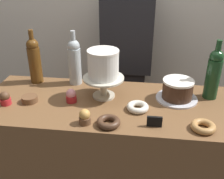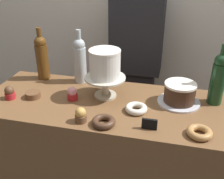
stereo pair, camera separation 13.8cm
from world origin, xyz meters
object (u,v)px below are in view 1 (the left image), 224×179
white_layer_cake (103,64)px  cookie_stack (30,99)px  cake_stand_pedestal (104,83)px  cupcake_caramel (85,117)px  chocolate_round_cake (178,89)px  donut_chocolate (108,122)px  cupcake_chocolate (5,98)px  wine_bottle_green (214,73)px  price_sign_chalkboard (154,122)px  donut_maple (203,127)px  cupcake_strawberry (71,96)px  barista_figure (126,70)px  wine_bottle_clear (75,61)px  wine_bottle_amber (34,60)px  donut_sugar (138,107)px

white_layer_cake → cookie_stack: white_layer_cake is taller
cake_stand_pedestal → cupcake_caramel: 0.28m
chocolate_round_cake → donut_chocolate: chocolate_round_cake is taller
cake_stand_pedestal → cupcake_chocolate: bearing=-163.3°
wine_bottle_green → price_sign_chalkboard: (-0.31, -0.32, -0.12)m
donut_maple → cupcake_strawberry: bearing=165.1°
cake_stand_pedestal → donut_maple: (0.49, -0.25, -0.06)m
cake_stand_pedestal → price_sign_chalkboard: bearing=-43.1°
donut_chocolate → barista_figure: bearing=88.5°
donut_chocolate → white_layer_cake: bearing=103.2°
cake_stand_pedestal → donut_maple: size_ratio=1.99×
wine_bottle_clear → wine_bottle_green: 0.78m
white_layer_cake → wine_bottle_green: wine_bottle_green is taller
wine_bottle_amber → barista_figure: bearing=38.3°
cupcake_strawberry → donut_chocolate: cupcake_strawberry is taller
donut_maple → price_sign_chalkboard: size_ratio=1.60×
donut_maple → barista_figure: bearing=116.7°
chocolate_round_cake → cookie_stack: 0.80m
wine_bottle_amber → wine_bottle_clear: size_ratio=1.00×
cookie_stack → price_sign_chalkboard: (0.66, -0.15, 0.01)m
white_layer_cake → wine_bottle_clear: (-0.20, 0.15, -0.05)m
cupcake_chocolate → donut_sugar: size_ratio=0.66×
wine_bottle_amber → cupcake_chocolate: wine_bottle_amber is taller
cookie_stack → donut_maple: bearing=-9.4°
wine_bottle_amber → cupcake_strawberry: bearing=-38.4°
cake_stand_pedestal → wine_bottle_amber: size_ratio=0.69×
cupcake_caramel → cupcake_chocolate: same height
white_layer_cake → price_sign_chalkboard: (0.27, -0.26, -0.17)m
wine_bottle_green → cupcake_strawberry: 0.77m
cupcake_caramel → donut_maple: 0.54m
price_sign_chalkboard → wine_bottle_green: bearing=46.2°
donut_sugar → barista_figure: 0.69m
cake_stand_pedestal → cupcake_strawberry: bearing=-154.1°
cookie_stack → chocolate_round_cake: bearing=9.2°
cupcake_chocolate → wine_bottle_clear: bearing=44.7°
white_layer_cake → cookie_stack: (-0.39, -0.11, -0.18)m
wine_bottle_green → wine_bottle_amber: bearing=175.8°
cupcake_strawberry → barista_figure: 0.69m
cookie_stack → wine_bottle_amber: bearing=102.5°
wine_bottle_clear → price_sign_chalkboard: size_ratio=4.65×
donut_sugar → donut_maple: bearing=-24.2°
price_sign_chalkboard → cupcake_strawberry: bearing=158.0°
white_layer_cake → donut_sugar: bearing=-31.8°
cupcake_caramel → cookie_stack: size_ratio=0.88×
wine_bottle_amber → cupcake_strawberry: 0.37m
wine_bottle_amber → donut_maple: 1.02m
white_layer_cake → wine_bottle_green: size_ratio=0.52×
white_layer_cake → donut_maple: white_layer_cake is taller
cake_stand_pedestal → cupcake_caramel: cake_stand_pedestal is taller
cake_stand_pedestal → cupcake_caramel: (-0.05, -0.27, -0.05)m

